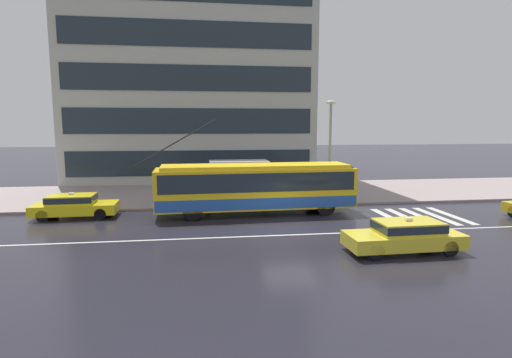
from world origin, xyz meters
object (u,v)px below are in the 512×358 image
(trolleybus, at_px, (256,187))
(taxi_oncoming_near, at_px, (405,235))
(taxi_queued_behind_bus, at_px, (74,205))
(street_lamp, at_px, (330,142))
(pedestrian_walking_past, at_px, (194,175))
(pedestrian_approaching_curb, at_px, (209,179))
(bus_shelter, at_px, (238,170))
(pedestrian_at_shelter, at_px, (266,175))

(trolleybus, relative_size, taxi_oncoming_near, 2.65)
(taxi_queued_behind_bus, distance_m, street_lamp, 15.47)
(pedestrian_walking_past, bearing_deg, pedestrian_approaching_curb, -51.94)
(trolleybus, height_order, taxi_queued_behind_bus, trolleybus)
(bus_shelter, xyz_separation_m, pedestrian_walking_past, (-2.84, 0.88, -0.38))
(taxi_queued_behind_bus, xyz_separation_m, pedestrian_walking_past, (6.47, 3.70, 1.06))
(taxi_queued_behind_bus, distance_m, pedestrian_walking_past, 7.53)
(trolleybus, relative_size, pedestrian_walking_past, 6.19)
(taxi_oncoming_near, xyz_separation_m, pedestrian_at_shelter, (-3.86, 10.87, 1.10))
(taxi_queued_behind_bus, relative_size, street_lamp, 0.69)
(bus_shelter, distance_m, pedestrian_at_shelter, 1.83)
(bus_shelter, bearing_deg, pedestrian_approaching_curb, -170.03)
(taxi_oncoming_near, xyz_separation_m, pedestrian_approaching_curb, (-7.55, 10.61, 0.98))
(trolleybus, distance_m, pedestrian_at_shelter, 3.33)
(taxi_queued_behind_bus, relative_size, pedestrian_walking_past, 2.24)
(taxi_oncoming_near, relative_size, street_lamp, 0.72)
(taxi_queued_behind_bus, distance_m, bus_shelter, 9.83)
(pedestrian_approaching_curb, xyz_separation_m, street_lamp, (7.60, -0.71, 2.27))
(bus_shelter, height_order, pedestrian_walking_past, bus_shelter)
(pedestrian_walking_past, bearing_deg, taxi_oncoming_near, -54.31)
(taxi_queued_behind_bus, bearing_deg, street_lamp, 6.74)
(trolleybus, relative_size, pedestrian_at_shelter, 6.00)
(taxi_queued_behind_bus, bearing_deg, taxi_oncoming_near, -28.49)
(taxi_oncoming_near, xyz_separation_m, bus_shelter, (-5.66, 10.94, 1.44))
(taxi_oncoming_near, bearing_deg, bus_shelter, 117.34)
(trolleybus, distance_m, bus_shelter, 3.34)
(taxi_queued_behind_bus, bearing_deg, trolleybus, -2.24)
(taxi_oncoming_near, relative_size, pedestrian_approaching_curb, 2.34)
(taxi_oncoming_near, distance_m, pedestrian_walking_past, 14.60)
(pedestrian_at_shelter, bearing_deg, taxi_oncoming_near, -70.43)
(taxi_oncoming_near, height_order, bus_shelter, bus_shelter)
(taxi_oncoming_near, distance_m, bus_shelter, 12.40)
(trolleybus, height_order, pedestrian_at_shelter, trolleybus)
(bus_shelter, distance_m, street_lamp, 6.08)
(taxi_queued_behind_bus, distance_m, pedestrian_at_shelter, 11.49)
(pedestrian_approaching_curb, relative_size, street_lamp, 0.31)
(taxi_queued_behind_bus, height_order, pedestrian_at_shelter, pedestrian_at_shelter)
(taxi_oncoming_near, height_order, pedestrian_at_shelter, pedestrian_at_shelter)
(pedestrian_at_shelter, bearing_deg, street_lamp, -13.90)
(pedestrian_walking_past, bearing_deg, taxi_queued_behind_bus, -150.22)
(taxi_queued_behind_bus, relative_size, pedestrian_approaching_curb, 2.24)
(taxi_queued_behind_bus, height_order, taxi_oncoming_near, same)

